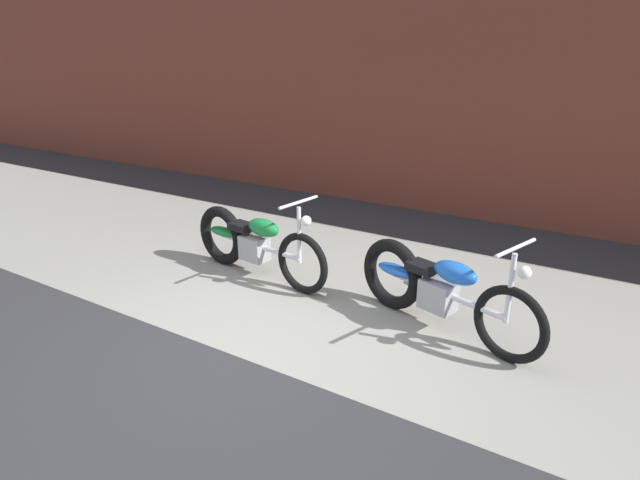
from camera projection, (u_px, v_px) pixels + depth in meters
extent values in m
plane|color=#2D2D30|center=(232.00, 355.00, 4.52)|extent=(80.00, 80.00, 0.00)
cube|color=gray|center=(334.00, 283.00, 5.92)|extent=(36.00, 3.50, 0.01)
cube|color=brown|center=(452.00, 43.00, 7.80)|extent=(36.00, 0.50, 5.17)
torus|color=black|center=(302.00, 263.00, 5.57)|extent=(0.68, 0.17, 0.68)
torus|color=black|center=(222.00, 235.00, 6.34)|extent=(0.74, 0.23, 0.73)
cylinder|color=silver|center=(259.00, 246.00, 5.95)|extent=(1.23, 0.22, 0.06)
cube|color=#99999E|center=(254.00, 248.00, 6.01)|extent=(0.35, 0.26, 0.28)
ellipsoid|color=#197A38|center=(263.00, 228.00, 5.82)|extent=(0.46, 0.25, 0.20)
ellipsoid|color=#197A38|center=(224.00, 232.00, 6.29)|extent=(0.46, 0.24, 0.10)
cube|color=black|center=(242.00, 226.00, 6.05)|extent=(0.30, 0.24, 0.08)
cylinder|color=silver|center=(299.00, 235.00, 5.49)|extent=(0.05, 0.05, 0.62)
cylinder|color=silver|center=(299.00, 202.00, 5.37)|extent=(0.11, 0.58, 0.03)
sphere|color=white|center=(306.00, 221.00, 5.37)|extent=(0.11, 0.11, 0.11)
cylinder|color=silver|center=(250.00, 246.00, 6.29)|extent=(0.55, 0.13, 0.06)
torus|color=black|center=(510.00, 325.00, 4.33)|extent=(0.67, 0.28, 0.68)
torus|color=black|center=(392.00, 274.00, 5.25)|extent=(0.74, 0.34, 0.73)
cylinder|color=silver|center=(446.00, 294.00, 4.78)|extent=(1.20, 0.42, 0.06)
cube|color=#99999E|center=(438.00, 295.00, 4.85)|extent=(0.37, 0.31, 0.28)
ellipsoid|color=blue|center=(455.00, 273.00, 4.64)|extent=(0.48, 0.31, 0.20)
ellipsoid|color=blue|center=(396.00, 270.00, 5.19)|extent=(0.47, 0.30, 0.10)
cube|color=black|center=(422.00, 267.00, 4.92)|extent=(0.33, 0.27, 0.08)
cylinder|color=silver|center=(510.00, 289.00, 4.26)|extent=(0.06, 0.06, 0.62)
cylinder|color=silver|center=(516.00, 248.00, 4.13)|extent=(0.20, 0.56, 0.03)
sphere|color=white|center=(525.00, 272.00, 4.12)|extent=(0.11, 0.11, 0.11)
cylinder|color=silver|center=(427.00, 290.00, 5.14)|extent=(0.54, 0.22, 0.06)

